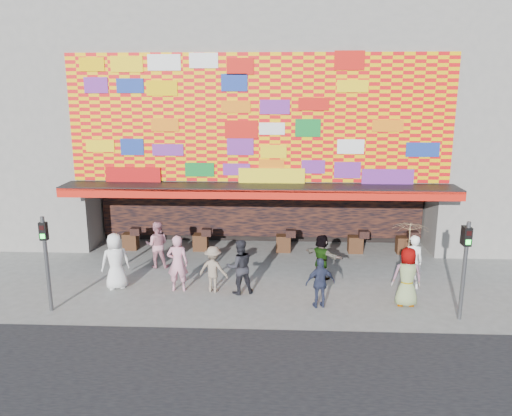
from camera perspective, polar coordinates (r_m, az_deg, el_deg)
The scene contains 14 objects.
ground at distance 16.84m, azimuth -0.22°, elevation -9.87°, with size 90.00×90.00×0.00m, color slate.
shop_building at distance 23.67m, azimuth 0.78°, elevation 10.00°, with size 15.20×9.40×10.00m.
signal_left at distance 16.32m, azimuth -22.90°, elevation -4.79°, with size 0.22×0.20×3.00m.
signal_right at distance 15.71m, azimuth 22.79°, elevation -5.46°, with size 0.22×0.20×3.00m.
ped_a at distance 17.67m, azimuth -15.77°, elevation -5.87°, with size 0.95×0.62×1.95m, color white.
ped_b at distance 17.04m, azimuth -8.94°, elevation -6.25°, with size 0.71×0.46×1.94m, color pink.
ped_c at distance 16.64m, azimuth -1.88°, elevation -6.73°, with size 0.90×0.70×1.86m, color #232328.
ped_d at distance 16.88m, azimuth -4.90°, elevation -6.98°, with size 1.02×0.59×1.58m, color gray.
ped_e at distance 15.78m, azimuth 7.36°, elevation -8.48°, with size 0.94×0.39×1.61m, color #2B314C.
ped_f at distance 18.08m, azimuth 7.51°, elevation -5.54°, with size 1.52×0.48×1.63m, color gray.
ped_g at distance 16.42m, azimuth 16.88°, elevation -7.55°, with size 0.93×0.60×1.90m, color gray.
ped_h at distance 17.85m, azimuth 17.45°, elevation -5.90°, with size 0.69×0.45×1.89m, color white.
ped_i at distance 19.38m, azimuth -11.23°, elevation -4.13°, with size 0.87×0.68×1.80m, color #D18795.
parasol at distance 16.02m, azimuth 17.19°, elevation -3.35°, with size 1.42×1.43×1.96m.
Camera 1 is at (0.78, -15.44, 6.68)m, focal length 35.00 mm.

